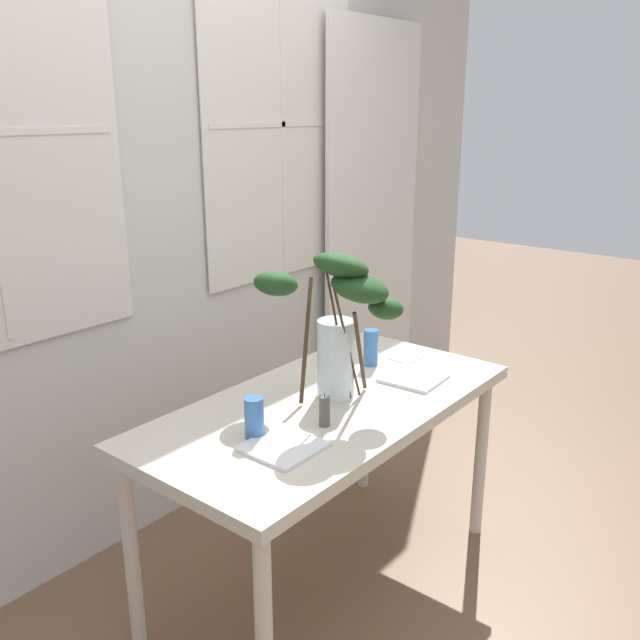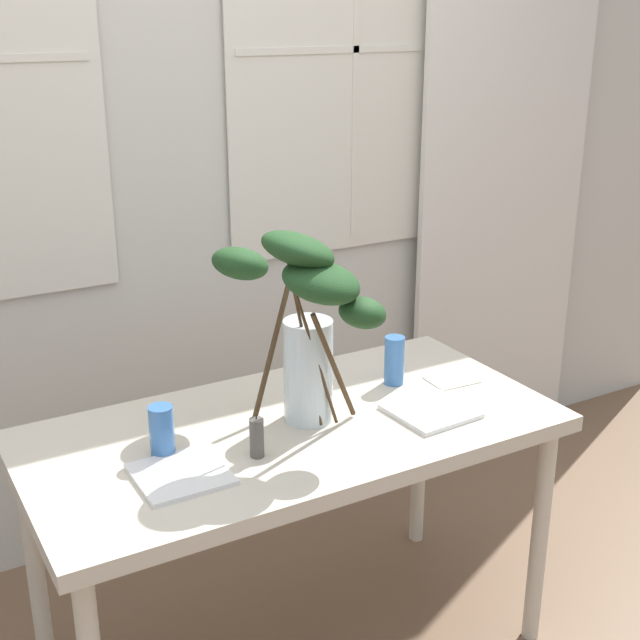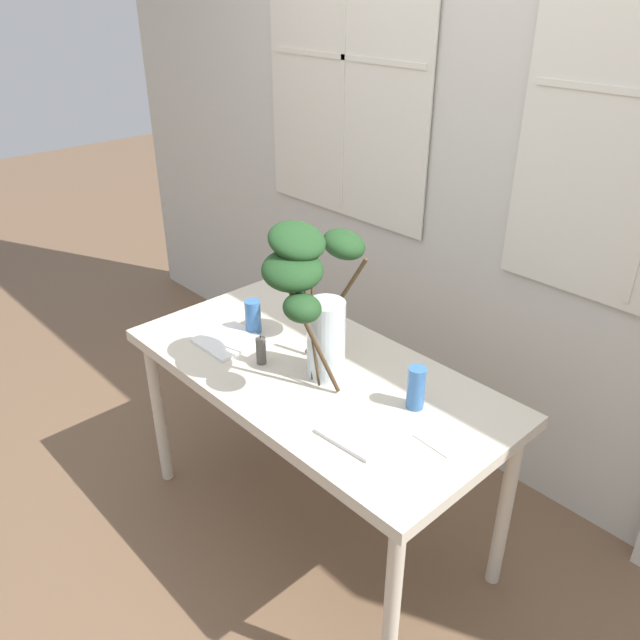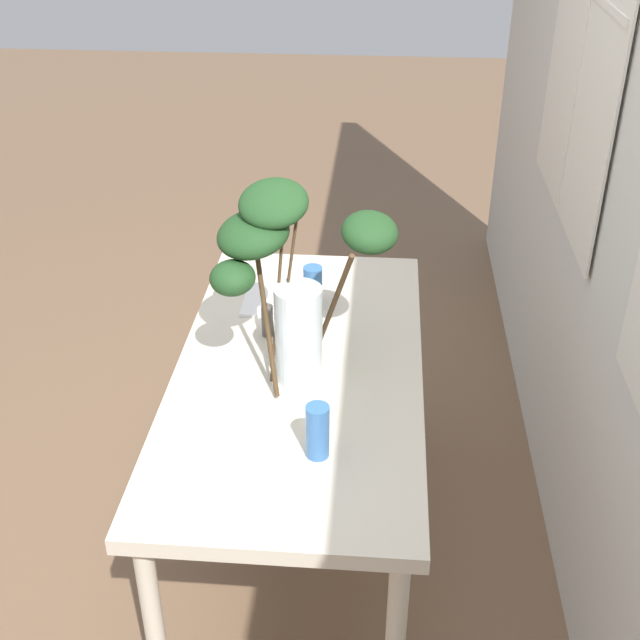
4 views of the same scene
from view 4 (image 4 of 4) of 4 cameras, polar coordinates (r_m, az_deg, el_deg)
The scene contains 9 objects.
ground at distance 2.96m, azimuth -1.24°, elevation -15.54°, with size 14.00×14.00×0.00m, color brown.
dining_table at distance 2.50m, azimuth -1.42°, elevation -4.55°, with size 1.45×0.72×0.77m.
vase_with_branches at distance 2.27m, azimuth -2.11°, elevation 3.03°, with size 0.37×0.54×0.59m.
drinking_glass_blue_left at distance 2.73m, azimuth -0.50°, elevation 2.36°, with size 0.06×0.06×0.14m, color #386BAD.
drinking_glass_blue_right at distance 2.09m, azimuth -0.17°, elevation -7.63°, with size 0.06×0.06×0.15m, color #386BAD.
plate_square_left at distance 2.78m, azimuth -3.01°, elevation 1.33°, with size 0.22×0.22×0.01m, color white.
plate_square_right at distance 2.18m, azimuth -6.00°, elevation -8.25°, with size 0.21×0.21×0.01m, color white.
napkin_folded at distance 2.02m, azimuth -2.64°, elevation -12.08°, with size 0.14×0.11×0.00m, color silver.
pillar_candle at distance 2.58m, azimuth -3.63°, elevation -0.04°, with size 0.04×0.04×0.12m.
Camera 4 is at (2.02, 0.23, 2.15)m, focal length 46.71 mm.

